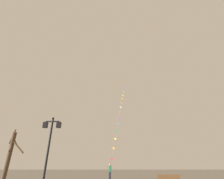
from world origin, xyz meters
TOP-DOWN VIEW (x-y plane):
  - ground_plane at (0.00, 20.00)m, footprint 160.00×160.00m
  - twin_lantern_lamp_post at (-3.28, 8.69)m, footprint 1.24×0.28m
  - kite_train at (2.39, 28.34)m, footprint 3.91×19.46m
  - kite_flyer at (0.70, 17.35)m, footprint 0.30×0.62m
  - bare_tree at (-7.07, 10.84)m, footprint 1.93×2.09m

SIDE VIEW (x-z plane):
  - ground_plane at x=0.00m, z-range 0.00..0.00m
  - kite_flyer at x=0.70m, z-range 0.05..1.76m
  - bare_tree at x=-7.07m, z-range 0.04..4.26m
  - twin_lantern_lamp_post at x=-3.28m, z-range 0.90..5.55m
  - kite_train at x=2.39m, z-range 0.20..22.13m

